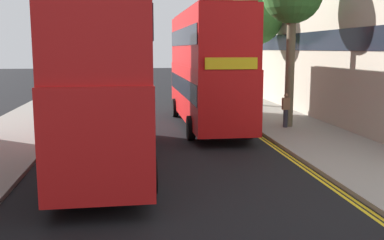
# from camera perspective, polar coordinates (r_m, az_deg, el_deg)

# --- Properties ---
(sidewalk_right) EXTENTS (4.00, 80.00, 0.14)m
(sidewalk_right) POSITION_cam_1_polar(r_m,az_deg,el_deg) (19.55, 15.76, -2.37)
(sidewalk_right) COLOR gray
(sidewalk_right) RESTS_ON ground
(kerb_line_outer) EXTENTS (0.10, 56.00, 0.01)m
(kerb_line_outer) POSITION_cam_1_polar(r_m,az_deg,el_deg) (16.99, 11.85, -4.14)
(kerb_line_outer) COLOR yellow
(kerb_line_outer) RESTS_ON ground
(kerb_line_inner) EXTENTS (0.10, 56.00, 0.01)m
(kerb_line_inner) POSITION_cam_1_polar(r_m,az_deg,el_deg) (16.94, 11.34, -4.16)
(kerb_line_inner) COLOR yellow
(kerb_line_inner) RESTS_ON ground
(double_decker_bus_away) EXTENTS (2.96, 10.85, 5.64)m
(double_decker_bus_away) POSITION_cam_1_polar(r_m,az_deg,el_deg) (14.87, -11.02, 5.82)
(double_decker_bus_away) COLOR red
(double_decker_bus_away) RESTS_ON ground
(double_decker_bus_oncoming) EXTENTS (2.85, 10.82, 5.64)m
(double_decker_bus_oncoming) POSITION_cam_1_polar(r_m,az_deg,el_deg) (22.12, 1.92, 6.98)
(double_decker_bus_oncoming) COLOR red
(double_decker_bus_oncoming) RESTS_ON ground
(pedestrian_far) EXTENTS (0.34, 0.22, 1.62)m
(pedestrian_far) POSITION_cam_1_polar(r_m,az_deg,el_deg) (21.61, 11.86, 1.31)
(pedestrian_far) COLOR #2D2D38
(pedestrian_far) RESTS_ON sidewalk_right
(street_tree_mid) EXTENTS (3.70, 3.70, 8.10)m
(street_tree_mid) POSITION_cam_1_polar(r_m,az_deg,el_deg) (38.24, 3.99, 12.78)
(street_tree_mid) COLOR #6B6047
(street_tree_mid) RESTS_ON sidewalk_right
(street_tree_far) EXTENTS (3.62, 3.62, 7.55)m
(street_tree_far) POSITION_cam_1_polar(r_m,az_deg,el_deg) (29.89, 8.04, 12.78)
(street_tree_far) COLOR #6B6047
(street_tree_far) RESTS_ON sidewalk_right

